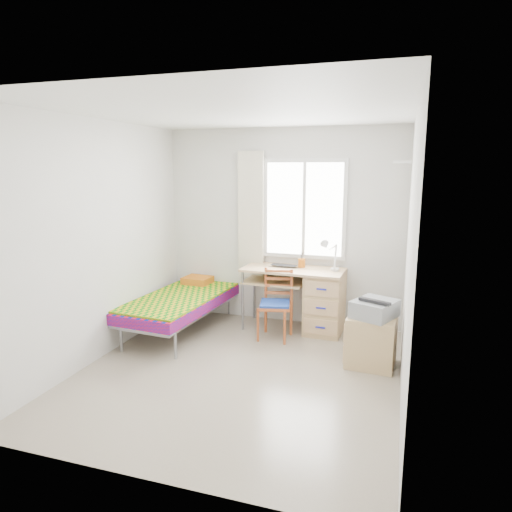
# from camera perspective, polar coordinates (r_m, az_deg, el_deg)

# --- Properties ---
(floor) EXTENTS (3.50, 3.50, 0.00)m
(floor) POSITION_cam_1_polar(r_m,az_deg,el_deg) (4.88, -2.16, -14.32)
(floor) COLOR #BCAD93
(floor) RESTS_ON ground
(ceiling) EXTENTS (3.50, 3.50, 0.00)m
(ceiling) POSITION_cam_1_polar(r_m,az_deg,el_deg) (4.44, -2.42, 17.62)
(ceiling) COLOR white
(ceiling) RESTS_ON wall_back
(wall_back) EXTENTS (3.20, 0.00, 3.20)m
(wall_back) POSITION_cam_1_polar(r_m,az_deg,el_deg) (6.14, 3.30, 3.63)
(wall_back) COLOR silver
(wall_back) RESTS_ON ground
(wall_left) EXTENTS (0.00, 3.50, 3.50)m
(wall_left) POSITION_cam_1_polar(r_m,az_deg,el_deg) (5.24, -18.97, 1.76)
(wall_left) COLOR silver
(wall_left) RESTS_ON ground
(wall_right) EXTENTS (0.00, 3.50, 3.50)m
(wall_right) POSITION_cam_1_polar(r_m,az_deg,el_deg) (4.22, 18.59, -0.34)
(wall_right) COLOR silver
(wall_right) RESTS_ON ground
(window) EXTENTS (1.10, 0.04, 1.30)m
(window) POSITION_cam_1_polar(r_m,az_deg,el_deg) (6.02, 6.06, 5.83)
(window) COLOR white
(window) RESTS_ON wall_back
(curtain) EXTENTS (0.35, 0.05, 1.70)m
(curtain) POSITION_cam_1_polar(r_m,az_deg,el_deg) (6.17, -0.64, 5.09)
(curtain) COLOR beige
(curtain) RESTS_ON wall_back
(floating_shelf) EXTENTS (0.20, 0.32, 0.03)m
(floating_shelf) POSITION_cam_1_polar(r_m,az_deg,el_deg) (5.55, 17.83, 11.14)
(floating_shelf) COLOR white
(floating_shelf) RESTS_ON wall_right
(bed) EXTENTS (1.02, 1.94, 0.81)m
(bed) POSITION_cam_1_polar(r_m,az_deg,el_deg) (6.03, -9.11, -5.44)
(bed) COLOR gray
(bed) RESTS_ON floor
(desk) EXTENTS (1.31, 0.64, 0.81)m
(desk) POSITION_cam_1_polar(r_m,az_deg,el_deg) (5.91, 7.92, -5.31)
(desk) COLOR tan
(desk) RESTS_ON floor
(chair) EXTENTS (0.44, 0.44, 0.86)m
(chair) POSITION_cam_1_polar(r_m,az_deg,el_deg) (5.66, 2.60, -5.45)
(chair) COLOR #A0571F
(chair) RESTS_ON floor
(cabinet) EXTENTS (0.54, 0.48, 0.54)m
(cabinet) POSITION_cam_1_polar(r_m,az_deg,el_deg) (5.09, 14.18, -10.27)
(cabinet) COLOR tan
(cabinet) RESTS_ON floor
(printer) EXTENTS (0.53, 0.56, 0.19)m
(printer) POSITION_cam_1_polar(r_m,az_deg,el_deg) (4.96, 14.61, -6.34)
(printer) COLOR gray
(printer) RESTS_ON cabinet
(laptop) EXTENTS (0.36, 0.25, 0.03)m
(laptop) POSITION_cam_1_polar(r_m,az_deg,el_deg) (5.94, 3.38, -1.32)
(laptop) COLOR black
(laptop) RESTS_ON desk
(pen_cup) EXTENTS (0.11, 0.11, 0.11)m
(pen_cup) POSITION_cam_1_polar(r_m,az_deg,el_deg) (5.96, 5.73, -0.88)
(pen_cup) COLOR #EC5B1A
(pen_cup) RESTS_ON desk
(task_lamp) EXTENTS (0.23, 0.32, 0.41)m
(task_lamp) POSITION_cam_1_polar(r_m,az_deg,el_deg) (5.68, 9.12, 0.50)
(task_lamp) COLOR white
(task_lamp) RESTS_ON desk
(book) EXTENTS (0.24, 0.29, 0.02)m
(book) POSITION_cam_1_polar(r_m,az_deg,el_deg) (6.02, 2.49, -3.41)
(book) COLOR gray
(book) RESTS_ON desk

